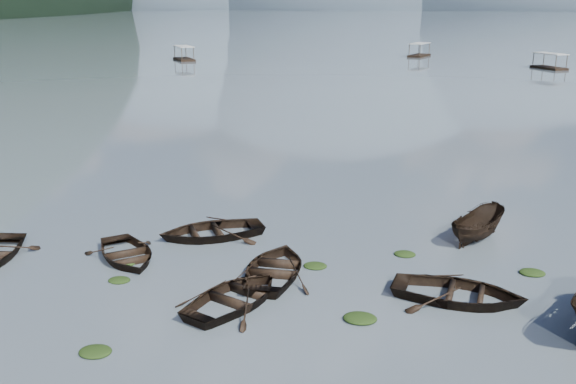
# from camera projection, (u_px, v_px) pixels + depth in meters

# --- Properties ---
(ground_plane) EXTENTS (2400.00, 2400.00, 0.00)m
(ground_plane) POSITION_uv_depth(u_px,v_px,m) (231.00, 366.00, 19.68)
(ground_plane) COLOR #4F5A63
(haze_mtn_a) EXTENTS (520.00, 520.00, 280.00)m
(haze_mtn_a) POSITION_uv_depth(u_px,v_px,m) (198.00, 7.00, 908.66)
(haze_mtn_a) COLOR #475666
(haze_mtn_a) RESTS_ON ground
(haze_mtn_b) EXTENTS (520.00, 520.00, 340.00)m
(haze_mtn_b) POSITION_uv_depth(u_px,v_px,m) (339.00, 8.00, 880.65)
(haze_mtn_b) COLOR #475666
(haze_mtn_b) RESTS_ON ground
(haze_mtn_c) EXTENTS (520.00, 520.00, 260.00)m
(haze_mtn_c) POSITION_uv_depth(u_px,v_px,m) (489.00, 8.00, 852.63)
(haze_mtn_c) COLOR #475666
(haze_mtn_c) RESTS_ON ground
(rowboat_1) EXTENTS (5.08, 5.65, 0.96)m
(rowboat_1) POSITION_uv_depth(u_px,v_px,m) (236.00, 303.00, 23.69)
(rowboat_1) COLOR black
(rowboat_1) RESTS_ON ground
(rowboat_3) EXTENTS (3.65, 4.93, 0.99)m
(rowboat_3) POSITION_uv_depth(u_px,v_px,m) (276.00, 275.00, 26.15)
(rowboat_3) COLOR black
(rowboat_3) RESTS_ON ground
(rowboat_4) EXTENTS (5.51, 4.41, 1.02)m
(rowboat_4) POSITION_uv_depth(u_px,v_px,m) (458.00, 300.00, 23.95)
(rowboat_4) COLOR black
(rowboat_4) RESTS_ON ground
(rowboat_6) EXTENTS (5.11, 5.35, 0.90)m
(rowboat_6) POSITION_uv_depth(u_px,v_px,m) (127.00, 259.00, 27.75)
(rowboat_6) COLOR black
(rowboat_6) RESTS_ON ground
(rowboat_7) EXTENTS (6.03, 5.43, 1.03)m
(rowboat_7) POSITION_uv_depth(u_px,v_px,m) (212.00, 237.00, 30.38)
(rowboat_7) COLOR black
(rowboat_7) RESTS_ON ground
(rowboat_8) EXTENTS (3.52, 4.25, 1.58)m
(rowboat_8) POSITION_uv_depth(u_px,v_px,m) (476.00, 239.00, 30.11)
(rowboat_8) COLOR black
(rowboat_8) RESTS_ON ground
(weed_clump_0) EXTENTS (1.07, 0.88, 0.23)m
(weed_clump_0) POSITION_uv_depth(u_px,v_px,m) (95.00, 353.00, 20.36)
(weed_clump_0) COLOR black
(weed_clump_0) RESTS_ON ground
(weed_clump_1) EXTENTS (0.91, 0.73, 0.20)m
(weed_clump_1) POSITION_uv_depth(u_px,v_px,m) (125.00, 264.00, 27.25)
(weed_clump_1) COLOR black
(weed_clump_1) RESTS_ON ground
(weed_clump_2) EXTENTS (1.20, 0.96, 0.26)m
(weed_clump_2) POSITION_uv_depth(u_px,v_px,m) (360.00, 320.00, 22.47)
(weed_clump_2) COLOR black
(weed_clump_2) RESTS_ON ground
(weed_clump_3) EXTENTS (0.95, 0.80, 0.21)m
(weed_clump_3) POSITION_uv_depth(u_px,v_px,m) (405.00, 255.00, 28.18)
(weed_clump_3) COLOR black
(weed_clump_3) RESTS_ON ground
(weed_clump_5) EXTENTS (0.90, 0.73, 0.19)m
(weed_clump_5) POSITION_uv_depth(u_px,v_px,m) (119.00, 281.00, 25.59)
(weed_clump_5) COLOR black
(weed_clump_5) RESTS_ON ground
(weed_clump_6) EXTENTS (1.00, 0.83, 0.21)m
(weed_clump_6) POSITION_uv_depth(u_px,v_px,m) (315.00, 267.00, 26.95)
(weed_clump_6) COLOR black
(weed_clump_6) RESTS_ON ground
(weed_clump_7) EXTENTS (1.05, 0.84, 0.23)m
(weed_clump_7) POSITION_uv_depth(u_px,v_px,m) (532.00, 274.00, 26.25)
(weed_clump_7) COLOR black
(weed_clump_7) RESTS_ON ground
(pontoon_left) EXTENTS (5.69, 6.96, 2.49)m
(pontoon_left) POSITION_uv_depth(u_px,v_px,m) (184.00, 60.00, 118.17)
(pontoon_left) COLOR black
(pontoon_left) RESTS_ON ground
(pontoon_centre) EXTENTS (4.89, 6.98, 2.47)m
(pontoon_centre) POSITION_uv_depth(u_px,v_px,m) (419.00, 56.00, 126.27)
(pontoon_centre) COLOR black
(pontoon_centre) RESTS_ON ground
(pontoon_right) EXTENTS (5.10, 6.73, 2.39)m
(pontoon_right) POSITION_uv_depth(u_px,v_px,m) (549.00, 69.00, 103.71)
(pontoon_right) COLOR black
(pontoon_right) RESTS_ON ground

